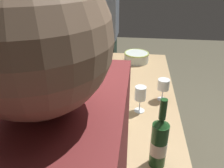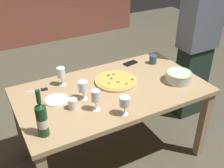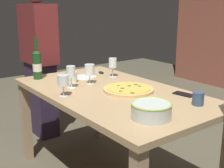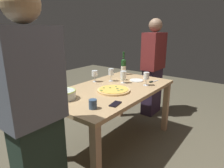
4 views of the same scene
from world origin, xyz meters
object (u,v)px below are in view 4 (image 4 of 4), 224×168
person_host (35,117)px  cell_phone (115,104)px  person_guest_left (153,68)px  cup_amber (93,104)px  pizza_knife (153,82)px  pizza (114,90)px  dining_table (112,95)px  side_plate (136,80)px  wine_bottle (123,66)px  wine_glass_by_bottle (111,72)px  wine_glass_far_left (123,75)px  wine_glass_far_right (95,74)px  wine_glass_near_pizza (146,76)px  serving_bowl (64,94)px  cup_ceramic (123,77)px

person_host → cell_phone: bearing=-20.9°
cell_phone → person_guest_left: (-1.58, -0.38, 0.04)m
cup_amber → pizza_knife: size_ratio=0.48×
pizza → dining_table: bearing=-134.2°
side_plate → cell_phone: size_ratio=1.30×
wine_bottle → wine_glass_by_bottle: size_ratio=2.04×
wine_bottle → cup_amber: bearing=22.6°
side_plate → pizza_knife: pizza_knife is taller
dining_table → pizza: (0.09, 0.09, 0.11)m
wine_glass_far_left → wine_bottle: bearing=-146.3°
dining_table → wine_glass_far_right: bearing=-104.1°
side_plate → wine_glass_far_left: bearing=-22.4°
pizza_knife → person_guest_left: person_guest_left is taller
wine_glass_near_pizza → wine_glass_by_bottle: 0.48m
wine_glass_near_pizza → serving_bowl: bearing=-24.8°
person_guest_left → wine_glass_far_right: bearing=-17.8°
wine_glass_by_bottle → person_host: bearing=16.3°
dining_table → wine_glass_far_left: 0.34m
wine_bottle → wine_glass_near_pizza: bearing=59.8°
wine_bottle → serving_bowl: bearing=5.9°
dining_table → wine_glass_by_bottle: size_ratio=9.39×
cup_amber → wine_glass_by_bottle: bearing=-152.3°
person_guest_left → wine_glass_by_bottle: bearing=-11.7°
dining_table → person_guest_left: person_guest_left is taller
pizza → wine_glass_far_left: bearing=-163.0°
cup_ceramic → pizza: bearing=22.0°
person_guest_left → side_plate: bearing=6.2°
cup_amber → person_host: person_host is taller
wine_glass_far_right → cup_ceramic: wine_glass_far_right is taller
wine_glass_far_left → wine_glass_far_right: wine_glass_far_left is taller
wine_bottle → cup_ceramic: (0.28, 0.18, -0.09)m
dining_table → wine_glass_far_right: size_ratio=10.63×
wine_glass_by_bottle → cell_phone: bearing=40.2°
serving_bowl → wine_glass_near_pizza: wine_glass_near_pizza is taller
wine_glass_far_left → person_guest_left: 0.92m
wine_glass_by_bottle → side_plate: wine_glass_by_bottle is taller
cup_amber → pizza_knife: bearing=178.6°
cup_amber → person_host: size_ratio=0.05×
dining_table → person_host: size_ratio=0.95×
wine_bottle → person_host: size_ratio=0.21×
serving_bowl → pizza_knife: (-1.12, 0.43, -0.04)m
serving_bowl → wine_bottle: size_ratio=0.67×
wine_glass_far_right → cup_ceramic: bearing=140.7°
dining_table → wine_glass_far_right: 0.42m
dining_table → cell_phone: size_ratio=11.11×
wine_glass_far_left → pizza: bearing=17.0°
cup_amber → person_host: bearing=-4.4°
wine_bottle → person_host: bearing=15.1°
wine_glass_far_left → wine_glass_far_right: size_ratio=1.05×
wine_glass_near_pizza → pizza: bearing=-22.7°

